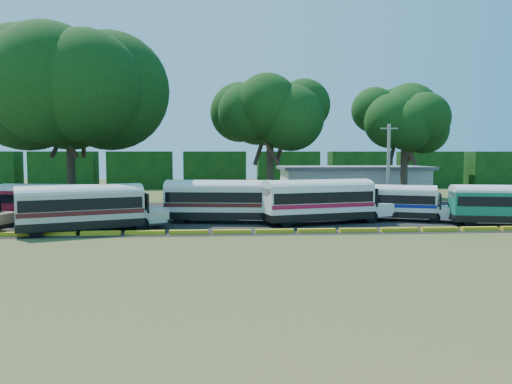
{
  "coord_description": "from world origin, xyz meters",
  "views": [
    {
      "loc": [
        0.6,
        -33.58,
        5.57
      ],
      "look_at": [
        3.57,
        6.0,
        2.55
      ],
      "focal_mm": 35.0,
      "sensor_mm": 36.0,
      "label": 1
    }
  ],
  "objects": [
    {
      "name": "curb",
      "position": [
        -0.0,
        1.0,
        0.15
      ],
      "size": [
        53.7,
        0.45,
        0.3
      ],
      "color": "gold",
      "rests_on": "ground"
    },
    {
      "name": "tree_west",
      "position": [
        -13.9,
        16.74,
        11.63
      ],
      "size": [
        15.27,
        15.27,
        17.24
      ],
      "color": "#3B261D",
      "rests_on": "ground"
    },
    {
      "name": "ground",
      "position": [
        0.0,
        0.0,
        0.0
      ],
      "size": [
        160.0,
        160.0,
        0.0
      ],
      "primitive_type": "plane",
      "color": "#34511B",
      "rests_on": "ground"
    },
    {
      "name": "bus_red",
      "position": [
        -13.38,
        8.65,
        1.79
      ],
      "size": [
        9.76,
        4.2,
        3.12
      ],
      "rotation": [
        0.0,
        0.0,
        -0.2
      ],
      "color": "black",
      "rests_on": "ground"
    },
    {
      "name": "utility_pole",
      "position": [
        16.39,
        11.86,
        4.3
      ],
      "size": [
        1.6,
        0.3,
        8.37
      ],
      "color": "gray",
      "rests_on": "ground"
    },
    {
      "name": "bus_cream_west",
      "position": [
        -8.96,
        2.47,
        1.94
      ],
      "size": [
        10.63,
        6.16,
        3.42
      ],
      "rotation": [
        0.0,
        0.0,
        0.37
      ],
      "color": "black",
      "rests_on": "ground"
    },
    {
      "name": "asphalt_strip",
      "position": [
        1.0,
        12.0,
        0.01
      ],
      "size": [
        64.0,
        24.0,
        0.02
      ],
      "primitive_type": "cube",
      "color": "black",
      "rests_on": "ground"
    },
    {
      "name": "treeline_backdrop",
      "position": [
        0.0,
        48.0,
        3.0
      ],
      "size": [
        130.0,
        4.0,
        6.0
      ],
      "color": "black",
      "rests_on": "ground"
    },
    {
      "name": "bus_white_red",
      "position": [
        8.68,
        5.53,
        2.02
      ],
      "size": [
        11.16,
        5.27,
        3.56
      ],
      "rotation": [
        0.0,
        0.0,
        0.25
      ],
      "color": "black",
      "rests_on": "ground"
    },
    {
      "name": "tree_center",
      "position": [
        6.2,
        20.66,
        9.84
      ],
      "size": [
        9.39,
        9.39,
        13.34
      ],
      "color": "#3B261D",
      "rests_on": "ground"
    },
    {
      "name": "bus_cream_east",
      "position": [
        0.85,
        6.92,
        1.97
      ],
      "size": [
        10.83,
        3.93,
        3.48
      ],
      "rotation": [
        0.0,
        0.0,
        -0.13
      ],
      "color": "black",
      "rests_on": "ground"
    },
    {
      "name": "terminal_building",
      "position": [
        18.0,
        30.0,
        2.03
      ],
      "size": [
        19.0,
        9.0,
        4.0
      ],
      "color": "silver",
      "rests_on": "ground"
    },
    {
      "name": "bus_teal",
      "position": [
        22.99,
        3.36,
        1.83
      ],
      "size": [
        9.99,
        4.4,
        3.19
      ],
      "rotation": [
        0.0,
        0.0,
        -0.22
      ],
      "color": "black",
      "rests_on": "ground"
    },
    {
      "name": "tree_east",
      "position": [
        21.69,
        21.8,
        9.81
      ],
      "size": [
        8.96,
        8.96,
        13.17
      ],
      "color": "#3B261D",
      "rests_on": "ground"
    },
    {
      "name": "bus_white_blue",
      "position": [
        15.21,
        7.3,
        1.7
      ],
      "size": [
        9.32,
        5.41,
        3.0
      ],
      "rotation": [
        0.0,
        0.0,
        -0.37
      ],
      "color": "black",
      "rests_on": "ground"
    }
  ]
}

